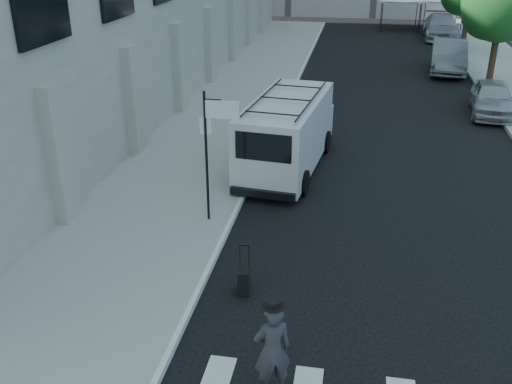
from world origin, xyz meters
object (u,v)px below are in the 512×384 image
at_px(businessman, 272,350).
at_px(parked_car_b, 449,56).
at_px(suitcase, 244,281).
at_px(parked_car_c, 441,27).
at_px(cargo_van, 288,132).
at_px(parked_car_a, 492,98).

height_order(businessman, parked_car_b, businessman).
bearing_deg(suitcase, businessman, -75.61).
relative_size(parked_car_b, parked_car_c, 0.89).
distance_m(businessman, parked_car_c, 37.41).
bearing_deg(businessman, parked_car_b, -128.12).
bearing_deg(cargo_van, businessman, -77.84).
bearing_deg(businessman, parked_car_a, -136.09).
distance_m(suitcase, parked_car_a, 16.85).
height_order(suitcase, cargo_van, cargo_van).
xyz_separation_m(parked_car_b, parked_car_c, (0.83, 10.99, -0.01)).
height_order(cargo_van, parked_car_c, cargo_van).
bearing_deg(parked_car_a, cargo_van, -130.02).
relative_size(suitcase, parked_car_a, 0.26).
bearing_deg(cargo_van, suitcase, -83.65).
distance_m(businessman, suitcase, 3.06).
xyz_separation_m(businessman, parked_car_c, (6.80, 36.79, -0.03)).
height_order(parked_car_a, parked_car_c, parked_car_c).
xyz_separation_m(suitcase, parked_car_b, (7.02, 22.98, 0.57)).
xyz_separation_m(parked_car_a, parked_car_c, (0.00, 19.07, 0.14)).
bearing_deg(parked_car_a, parked_car_b, 102.22).
relative_size(businessman, cargo_van, 0.28).
height_order(cargo_van, parked_car_a, cargo_van).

